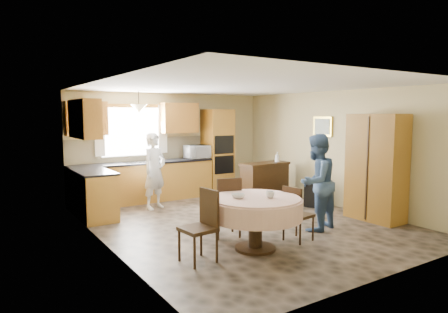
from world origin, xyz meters
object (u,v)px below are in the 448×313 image
dining_table (255,209)px  person_sink (155,171)px  sideboard (265,183)px  person_dining (316,182)px  chair_left (203,222)px  cupboard (376,168)px  oven_tower (218,151)px  chair_back (227,204)px  chair_right (296,211)px

dining_table → person_sink: size_ratio=0.85×
sideboard → person_dining: size_ratio=0.71×
chair_left → cupboard: bearing=85.2°
oven_tower → person_sink: size_ratio=1.32×
sideboard → person_sink: 2.53m
person_sink → chair_left: bearing=-125.3°
chair_back → chair_right: bearing=150.8°
person_sink → chair_back: bearing=-109.3°
sideboard → chair_right: bearing=-124.0°
oven_tower → person_dining: (-0.35, -3.76, -0.23)m
sideboard → chair_left: chair_left is taller
chair_left → person_sink: 3.30m
person_dining → oven_tower: bearing=-109.4°
cupboard → person_sink: 4.43m
chair_back → chair_right: 1.10m
chair_left → chair_right: 1.64m
chair_left → person_dining: size_ratio=0.59×
cupboard → chair_left: bearing=-178.9°
sideboard → cupboard: size_ratio=0.59×
dining_table → chair_right: chair_right is taller
cupboard → chair_back: bearing=168.1°
sideboard → chair_back: bearing=-145.7°
oven_tower → dining_table: oven_tower is taller
person_sink → person_dining: person_dining is taller
chair_back → person_dining: bearing=177.9°
chair_left → chair_back: size_ratio=0.99×
oven_tower → person_dining: size_ratio=1.27×
cupboard → person_sink: (-3.12, 3.14, -0.20)m
sideboard → oven_tower: bearing=98.2°
oven_tower → person_sink: oven_tower is taller
chair_left → chair_right: size_ratio=1.12×
oven_tower → chair_right: 4.23m
dining_table → person_sink: 3.25m
chair_back → sideboard: bearing=-125.9°
sideboard → chair_right: chair_right is taller
cupboard → sideboard: bearing=106.8°
chair_back → person_dining: 1.62m
chair_left → chair_right: bearing=81.6°
cupboard → person_sink: cupboard is taller
chair_right → dining_table: bearing=77.7°
dining_table → cupboard: bearing=2.0°
chair_right → person_dining: size_ratio=0.53×
chair_left → chair_back: chair_back is taller
sideboard → cupboard: (0.73, -2.41, 0.58)m
sideboard → person_sink: bearing=158.4°
cupboard → person_dining: bearing=174.1°
cupboard → chair_left: size_ratio=2.05×
person_dining → chair_back: bearing=-31.4°
oven_tower → sideboard: oven_tower is taller
oven_tower → sideboard: (0.34, -1.49, -0.64)m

